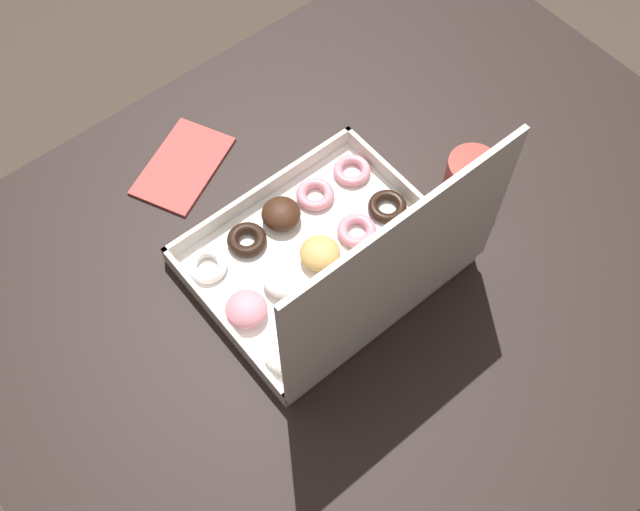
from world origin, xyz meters
TOP-DOWN VIEW (x-y plane):
  - ground_plane at (0.00, 0.00)m, footprint 8.00×8.00m
  - dining_table at (0.00, 0.00)m, footprint 1.22×0.99m
  - donut_box at (0.07, -0.01)m, footprint 0.37×0.31m
  - coffee_mug at (-0.19, 0.01)m, footprint 0.08×0.08m
  - paper_napkin at (0.13, -0.33)m, footprint 0.20×0.17m

SIDE VIEW (x-z plane):
  - ground_plane at x=0.00m, z-range 0.00..0.00m
  - dining_table at x=0.00m, z-range 0.28..1.01m
  - paper_napkin at x=0.13m, z-range 0.73..0.74m
  - coffee_mug at x=-0.19m, z-range 0.73..0.82m
  - donut_box at x=0.07m, z-range 0.63..0.95m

